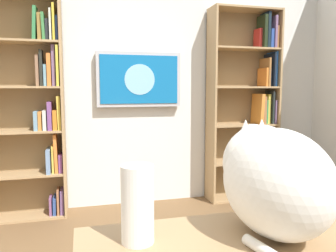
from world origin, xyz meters
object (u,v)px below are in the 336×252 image
bookshelf_right (29,107)px  paper_towel_roll (138,204)px  bookshelf_left (251,108)px  wall_mounted_tv (139,80)px  cat (271,176)px

bookshelf_right → paper_towel_roll: (-0.65, 2.35, -0.21)m
bookshelf_left → bookshelf_right: 2.34m
bookshelf_right → paper_towel_roll: 2.44m
bookshelf_left → paper_towel_roll: (1.69, 2.34, -0.16)m
bookshelf_right → wall_mounted_tv: size_ratio=2.38×
wall_mounted_tv → bookshelf_left: bearing=176.1°
cat → bookshelf_right: bearing=-64.7°
bookshelf_right → bookshelf_left: bearing=179.9°
bookshelf_right → cat: 2.64m
bookshelf_left → paper_towel_roll: bearing=54.1°
bookshelf_left → cat: 2.67m
bookshelf_right → paper_towel_roll: size_ratio=8.03×
bookshelf_left → cat: bookshelf_left is taller
bookshelf_right → wall_mounted_tv: bearing=-175.7°
wall_mounted_tv → cat: 2.50m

